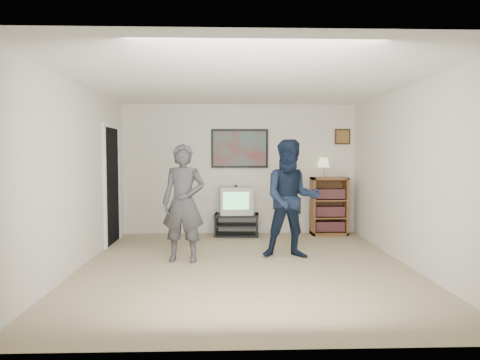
{
  "coord_description": "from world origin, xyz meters",
  "views": [
    {
      "loc": [
        -0.26,
        -5.78,
        1.55
      ],
      "look_at": [
        -0.05,
        0.71,
        1.15
      ],
      "focal_mm": 32.0,
      "sensor_mm": 36.0,
      "label": 1
    }
  ],
  "objects": [
    {
      "name": "room_shell",
      "position": [
        0.0,
        0.35,
        1.25
      ],
      "size": [
        4.51,
        5.0,
        2.51
      ],
      "color": "#8C7A58",
      "rests_on": "ground"
    },
    {
      "name": "person_short",
      "position": [
        0.71,
        0.5,
        0.88
      ],
      "size": [
        0.89,
        0.71,
        1.76
      ],
      "primitive_type": "imported",
      "rotation": [
        0.0,
        0.0,
        -0.05
      ],
      "color": "black",
      "rests_on": "room_shell"
    },
    {
      "name": "doorway",
      "position": [
        -2.23,
        1.6,
        1.0
      ],
      "size": [
        0.03,
        0.85,
        2.0
      ],
      "primitive_type": "cube",
      "color": "black",
      "rests_on": "room_shell"
    },
    {
      "name": "small_picture",
      "position": [
        2.0,
        2.48,
        1.88
      ],
      "size": [
        0.3,
        0.03,
        0.3
      ],
      "primitive_type": "cube",
      "color": "#3D1E13",
      "rests_on": "room_shell"
    },
    {
      "name": "controller_right",
      "position": [
        0.68,
        0.75,
        0.98
      ],
      "size": [
        0.06,
        0.14,
        0.04
      ],
      "primitive_type": "cube",
      "rotation": [
        0.0,
        0.0,
        0.14
      ],
      "color": "white",
      "rests_on": "person_short"
    },
    {
      "name": "media_stand",
      "position": [
        -0.07,
        2.23,
        0.21
      ],
      "size": [
        0.86,
        0.52,
        0.42
      ],
      "rotation": [
        0.0,
        0.0,
        -0.07
      ],
      "color": "black",
      "rests_on": "room_shell"
    },
    {
      "name": "controller_left",
      "position": [
        -0.86,
        0.54,
        1.13
      ],
      "size": [
        0.05,
        0.12,
        0.03
      ],
      "primitive_type": "cube",
      "rotation": [
        0.0,
        0.0,
        0.18
      ],
      "color": "white",
      "rests_on": "person_tall"
    },
    {
      "name": "bookshelf",
      "position": [
        1.7,
        2.28,
        0.55
      ],
      "size": [
        0.67,
        0.38,
        1.1
      ],
      "primitive_type": null,
      "color": "brown",
      "rests_on": "room_shell"
    },
    {
      "name": "person_tall",
      "position": [
        -0.87,
        0.33,
        0.85
      ],
      "size": [
        0.67,
        0.49,
        1.69
      ],
      "primitive_type": "imported",
      "rotation": [
        0.0,
        0.0,
        -0.14
      ],
      "color": "#363538",
      "rests_on": "room_shell"
    },
    {
      "name": "air_vent",
      "position": [
        -0.55,
        2.48,
        1.95
      ],
      "size": [
        0.28,
        0.02,
        0.14
      ],
      "primitive_type": "cube",
      "color": "white",
      "rests_on": "room_shell"
    },
    {
      "name": "crt_television",
      "position": [
        -0.08,
        2.23,
        0.67
      ],
      "size": [
        0.65,
        0.56,
        0.51
      ],
      "primitive_type": null,
      "rotation": [
        0.0,
        0.0,
        0.08
      ],
      "color": "#A9A8A4",
      "rests_on": "media_stand"
    },
    {
      "name": "table_lamp",
      "position": [
        1.6,
        2.33,
        1.29
      ],
      "size": [
        0.24,
        0.24,
        0.38
      ],
      "primitive_type": null,
      "color": "beige",
      "rests_on": "bookshelf"
    },
    {
      "name": "poster",
      "position": [
        0.0,
        2.48,
        1.65
      ],
      "size": [
        1.1,
        0.03,
        0.75
      ],
      "primitive_type": "cube",
      "color": "black",
      "rests_on": "room_shell"
    }
  ]
}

